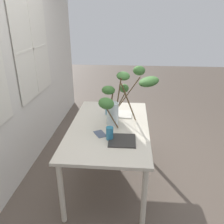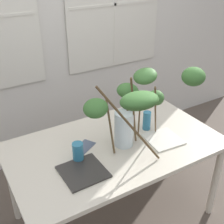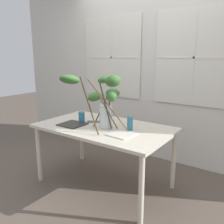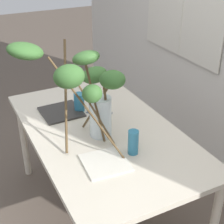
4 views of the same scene
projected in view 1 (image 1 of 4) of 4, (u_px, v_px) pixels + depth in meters
name	position (u px, v px, depth m)	size (l,w,h in m)	color
ground	(109.00, 177.00, 2.90)	(14.00, 14.00, 0.00)	brown
back_wall_with_windows	(2.00, 56.00, 2.40)	(5.21, 0.14, 2.99)	beige
dining_table	(109.00, 131.00, 2.64)	(1.53, 0.89, 0.72)	beige
vase_with_branches	(122.00, 95.00, 2.51)	(0.71, 0.68, 0.63)	silver
drinking_glass_blue_left	(110.00, 133.00, 2.30)	(0.07, 0.07, 0.13)	teal
drinking_glass_blue_right	(108.00, 109.00, 2.88)	(0.06, 0.06, 0.15)	teal
plate_square_left	(122.00, 140.00, 2.29)	(0.27, 0.27, 0.01)	#2D2B28
plate_square_right	(123.00, 114.00, 2.91)	(0.24, 0.24, 0.01)	silver
napkin_folded	(100.00, 134.00, 2.43)	(0.16, 0.10, 0.00)	#4C566B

